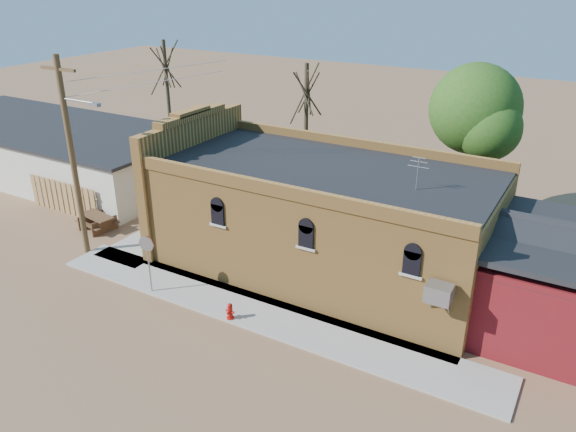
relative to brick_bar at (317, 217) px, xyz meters
The scene contains 15 objects.
ground 6.19m from the brick_bar, 106.65° to the right, with size 120.00×120.00×0.00m, color brown.
sidewalk_south 5.14m from the brick_bar, 91.78° to the right, with size 19.00×2.20×0.08m, color #9E9991.
sidewalk_west 8.28m from the brick_bar, behind, with size 2.60×10.00×0.08m, color #9E9991.
brick_bar is the anchor object (origin of this frame).
red_shed 9.86m from the brick_bar, ahead, with size 5.40×6.40×4.30m.
storage_building 20.81m from the brick_bar, behind, with size 20.40×8.40×3.17m.
wood_fence 14.61m from the brick_bar, behind, with size 5.20×0.10×1.80m, color #A27849, non-canonical shape.
utility_pole 10.96m from the brick_bar, 156.31° to the right, with size 3.12×0.26×9.00m.
tree_bare_near 9.54m from the brick_bar, 121.74° to the left, with size 2.80×2.80×7.65m.
tree_bare_far 18.25m from the brick_bar, 151.47° to the left, with size 2.80×2.80×8.16m.
tree_leafy 9.80m from the brick_bar, 61.44° to the left, with size 4.40×4.40×8.15m.
fire_hydrant 5.88m from the brick_bar, 98.08° to the right, with size 0.36×0.34×0.65m.
stop_sign 7.25m from the brick_bar, 130.63° to the right, with size 0.67×0.21×2.49m.
trash_barrel 7.35m from the brick_bar, 167.64° to the right, with size 0.49×0.49×0.76m, color navy.
picnic_table 11.65m from the brick_bar, 168.49° to the right, with size 2.08×1.69×0.78m.
Camera 1 is at (11.68, -14.28, 12.16)m, focal length 35.00 mm.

